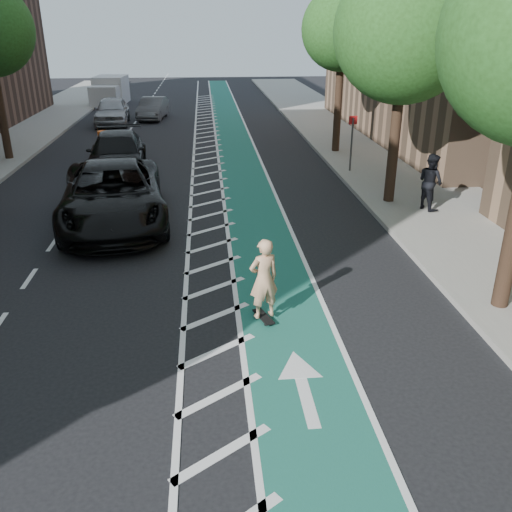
{
  "coord_description": "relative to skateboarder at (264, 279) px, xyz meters",
  "views": [
    {
      "loc": [
        1.42,
        -10.57,
        5.98
      ],
      "look_at": [
        2.47,
        0.77,
        1.1
      ],
      "focal_mm": 38.0,
      "sensor_mm": 36.0,
      "label": 1
    }
  ],
  "objects": [
    {
      "name": "pedestrian",
      "position": [
        6.38,
        6.8,
        0.1
      ],
      "size": [
        1.0,
        1.12,
        1.91
      ],
      "primitive_type": "imported",
      "rotation": [
        0.0,
        0.0,
        1.93
      ],
      "color": "black",
      "rests_on": "sidewalk_right"
    },
    {
      "name": "tree_r_c",
      "position": [
        5.36,
        8.24,
        4.77
      ],
      "size": [
        4.2,
        4.2,
        7.9
      ],
      "color": "#382619",
      "rests_on": "ground"
    },
    {
      "name": "bike_lane",
      "position": [
        0.46,
        10.24,
        -1.0
      ],
      "size": [
        2.0,
        90.0,
        0.01
      ],
      "primitive_type": "cube",
      "color": "#195842",
      "rests_on": "ground"
    },
    {
      "name": "barrel_b",
      "position": [
        -5.26,
        12.03,
        -0.6
      ],
      "size": [
        0.62,
        0.62,
        0.85
      ],
      "color": "#FF560D",
      "rests_on": "ground"
    },
    {
      "name": "sidewalk_right",
      "position": [
        6.96,
        10.24,
        -0.93
      ],
      "size": [
        5.0,
        90.0,
        0.15
      ],
      "primitive_type": "cube",
      "color": "gray",
      "rests_on": "ground"
    },
    {
      "name": "buffer_strip",
      "position": [
        -1.04,
        10.24,
        -1.0
      ],
      "size": [
        1.4,
        90.0,
        0.01
      ],
      "primitive_type": "cube",
      "color": "silver",
      "rests_on": "ground"
    },
    {
      "name": "barrel_c",
      "position": [
        -6.44,
        18.59,
        -0.57
      ],
      "size": [
        0.67,
        0.67,
        0.91
      ],
      "color": "#FF580D",
      "rests_on": "ground"
    },
    {
      "name": "car_grey",
      "position": [
        -4.64,
        28.12,
        -0.29
      ],
      "size": [
        2.0,
        4.47,
        1.42
      ],
      "primitive_type": "imported",
      "rotation": [
        0.0,
        0.0,
        -0.12
      ],
      "color": "#535458",
      "rests_on": "ground"
    },
    {
      "name": "tree_r_d",
      "position": [
        5.36,
        16.24,
        4.77
      ],
      "size": [
        4.2,
        4.2,
        7.9
      ],
      "color": "#382619",
      "rests_on": "ground"
    },
    {
      "name": "box_truck",
      "position": [
        -8.72,
        36.07,
        -0.02
      ],
      "size": [
        2.56,
        5.24,
        2.13
      ],
      "rotation": [
        0.0,
        0.0,
        -0.06
      ],
      "color": "beige",
      "rests_on": "ground"
    },
    {
      "name": "sign_post",
      "position": [
        5.06,
        12.24,
        0.35
      ],
      "size": [
        0.35,
        0.08,
        2.47
      ],
      "color": "#4C4C4C",
      "rests_on": "ground"
    },
    {
      "name": "suv_far",
      "position": [
        -4.94,
        13.24,
        -0.15
      ],
      "size": [
        2.86,
        6.06,
        1.71
      ],
      "primitive_type": "imported",
      "rotation": [
        0.0,
        0.0,
        0.08
      ],
      "color": "black",
      "rests_on": "ground"
    },
    {
      "name": "car_silver",
      "position": [
        -7.07,
        26.09,
        -0.14
      ],
      "size": [
        2.37,
        5.18,
        1.72
      ],
      "primitive_type": "imported",
      "rotation": [
        0.0,
        0.0,
        0.07
      ],
      "color": "#A2A2A7",
      "rests_on": "ground"
    },
    {
      "name": "skateboard",
      "position": [
        0.0,
        0.0,
        -0.92
      ],
      "size": [
        0.44,
        0.77,
        0.1
      ],
      "rotation": [
        0.0,
        0.0,
        0.33
      ],
      "color": "black",
      "rests_on": "ground"
    },
    {
      "name": "skateboarder",
      "position": [
        0.0,
        0.0,
        0.0
      ],
      "size": [
        0.76,
        0.62,
        1.81
      ],
      "primitive_type": "imported",
      "rotation": [
        0.0,
        0.0,
        3.47
      ],
      "color": "tan",
      "rests_on": "skateboard"
    },
    {
      "name": "suv_near",
      "position": [
        -4.15,
        6.74,
        -0.04
      ],
      "size": [
        4.08,
        7.28,
        1.92
      ],
      "primitive_type": "imported",
      "rotation": [
        0.0,
        0.0,
        0.13
      ],
      "color": "black",
      "rests_on": "ground"
    },
    {
      "name": "curb_right",
      "position": [
        4.51,
        10.24,
        -0.92
      ],
      "size": [
        0.12,
        90.0,
        0.16
      ],
      "primitive_type": "cube",
      "color": "gray",
      "rests_on": "ground"
    },
    {
      "name": "ground",
      "position": [
        -2.54,
        0.24,
        -1.0
      ],
      "size": [
        120.0,
        120.0,
        0.0
      ],
      "primitive_type": "plane",
      "color": "black",
      "rests_on": "ground"
    },
    {
      "name": "barrel_a",
      "position": [
        -4.74,
        5.83,
        -0.54
      ],
      "size": [
        0.72,
        0.72,
        0.98
      ],
      "color": "#E1460B",
      "rests_on": "ground"
    }
  ]
}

